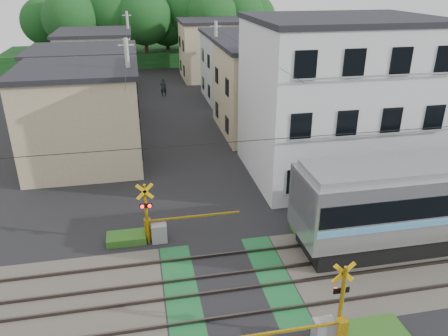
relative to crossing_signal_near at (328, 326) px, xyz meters
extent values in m
plane|color=black|center=(-2.59, 3.65, -0.71)|extent=(120.00, 120.00, 0.00)
cube|color=#47423A|center=(-2.59, 3.65, -0.71)|extent=(120.00, 6.00, 0.00)
cube|color=black|center=(-2.59, 3.65, -0.71)|extent=(5.20, 120.00, 0.00)
cube|color=#145126|center=(-4.49, 3.65, -0.70)|extent=(1.30, 6.00, 0.00)
cube|color=#145126|center=(-0.69, 3.65, -0.70)|extent=(1.30, 6.00, 0.00)
cube|color=#3F3833|center=(-2.59, 1.75, -0.64)|extent=(120.00, 0.08, 0.14)
cube|color=#3F3833|center=(-2.59, 3.15, -0.64)|extent=(120.00, 0.08, 0.14)
cube|color=#3F3833|center=(-2.59, 4.15, -0.64)|extent=(120.00, 0.08, 0.14)
cube|color=#3F3833|center=(-2.59, 5.55, -0.64)|extent=(120.00, 0.08, 0.14)
cube|color=black|center=(3.74, 4.85, -0.38)|extent=(2.63, 2.41, 0.66)
cube|color=black|center=(0.83, 4.85, 2.13)|extent=(0.10, 2.64, 1.71)
cylinder|color=yellow|center=(0.41, 0.05, 0.79)|extent=(0.14, 0.14, 3.00)
cube|color=yellow|center=(0.41, 0.15, 1.99)|extent=(0.77, 0.05, 0.77)
cube|color=yellow|center=(0.41, 0.15, 1.99)|extent=(0.77, 0.05, 0.77)
cube|color=black|center=(0.41, 0.15, 1.29)|extent=(0.55, 0.05, 0.20)
sphere|color=#FF0C07|center=(0.25, 0.21, 1.29)|extent=(0.16, 0.16, 0.16)
sphere|color=#FF0C07|center=(0.57, 0.21, 1.29)|extent=(0.16, 0.16, 0.16)
cube|color=gray|center=(-0.09, 0.05, -0.26)|extent=(0.70, 0.50, 0.90)
cube|color=yellow|center=(0.41, -0.20, -0.16)|extent=(0.30, 0.30, 1.10)
cube|color=yellow|center=(-1.84, -0.20, 0.29)|extent=(4.20, 0.08, 0.08)
cylinder|color=yellow|center=(-5.59, 7.25, 0.79)|extent=(0.14, 0.14, 3.00)
cube|color=yellow|center=(-5.59, 7.15, 1.99)|extent=(0.77, 0.05, 0.77)
cube|color=yellow|center=(-5.59, 7.15, 1.99)|extent=(0.77, 0.05, 0.77)
cube|color=black|center=(-5.59, 7.15, 1.29)|extent=(0.55, 0.05, 0.20)
sphere|color=#FF0C07|center=(-5.75, 7.09, 1.29)|extent=(0.16, 0.16, 0.16)
sphere|color=#FF0C07|center=(-5.43, 7.09, 1.29)|extent=(0.16, 0.16, 0.16)
cube|color=gray|center=(-5.09, 7.25, -0.26)|extent=(0.70, 0.50, 0.90)
cube|color=yellow|center=(-5.59, 7.50, -0.16)|extent=(0.30, 0.30, 1.10)
cube|color=yellow|center=(-3.34, 7.50, 0.29)|extent=(4.20, 0.08, 0.08)
cube|color=silver|center=(5.91, 13.15, 3.79)|extent=(10.00, 8.00, 9.00)
cube|color=black|center=(5.91, 13.15, 8.44)|extent=(10.20, 8.16, 0.30)
cube|color=black|center=(2.21, 9.12, 0.79)|extent=(1.10, 0.06, 1.40)
cube|color=black|center=(4.66, 9.12, 0.79)|extent=(1.10, 0.06, 1.40)
cube|color=black|center=(7.11, 9.12, 0.79)|extent=(1.10, 0.06, 1.40)
cube|color=black|center=(9.56, 9.12, 0.79)|extent=(1.10, 0.06, 1.40)
cube|color=gray|center=(5.91, 8.90, 0.19)|extent=(9.00, 0.06, 0.08)
cube|color=black|center=(2.21, 9.12, 3.79)|extent=(1.10, 0.06, 1.40)
cube|color=black|center=(4.66, 9.12, 3.79)|extent=(1.10, 0.06, 1.40)
cube|color=black|center=(7.11, 9.12, 3.79)|extent=(1.10, 0.06, 1.40)
cube|color=black|center=(9.56, 9.12, 3.79)|extent=(1.10, 0.06, 1.40)
cube|color=gray|center=(5.91, 8.90, 3.19)|extent=(9.00, 0.06, 0.08)
cube|color=black|center=(2.21, 9.12, 6.79)|extent=(1.10, 0.06, 1.40)
cube|color=black|center=(4.66, 9.12, 6.79)|extent=(1.10, 0.06, 1.40)
cube|color=black|center=(7.11, 9.12, 6.79)|extent=(1.10, 0.06, 1.40)
cube|color=black|center=(9.56, 9.12, 6.79)|extent=(1.10, 0.06, 1.40)
cube|color=gray|center=(5.91, 8.90, 6.19)|extent=(9.00, 0.06, 0.08)
cube|color=tan|center=(-9.09, 17.65, 2.29)|extent=(7.00, 7.00, 6.00)
cube|color=black|center=(-9.09, 17.65, 5.44)|extent=(7.35, 7.35, 0.30)
cube|color=black|center=(-5.56, 15.90, 0.59)|extent=(0.06, 1.00, 1.20)
cube|color=black|center=(-5.56, 19.40, 0.59)|extent=(0.06, 1.00, 1.20)
cube|color=black|center=(-5.56, 15.90, 3.39)|extent=(0.06, 1.00, 1.20)
cube|color=black|center=(-5.56, 19.40, 3.39)|extent=(0.06, 1.00, 1.20)
cube|color=tan|center=(4.21, 21.65, 2.54)|extent=(7.00, 8.00, 6.50)
cube|color=black|center=(4.21, 21.65, 5.94)|extent=(7.35, 8.40, 0.30)
cube|color=black|center=(0.68, 19.65, 0.59)|extent=(0.06, 1.00, 1.20)
cube|color=black|center=(0.68, 23.65, 0.59)|extent=(0.06, 1.00, 1.20)
cube|color=black|center=(0.68, 19.65, 3.39)|extent=(0.06, 1.00, 1.20)
cube|color=black|center=(0.68, 23.65, 3.39)|extent=(0.06, 1.00, 1.20)
cube|color=#ACAFB1|center=(-9.59, 26.65, 2.19)|extent=(8.00, 7.00, 5.80)
cube|color=black|center=(-9.59, 26.65, 5.24)|extent=(8.40, 7.35, 0.30)
cube|color=black|center=(-5.56, 24.90, 0.59)|extent=(0.06, 1.00, 1.20)
cube|color=black|center=(-5.56, 28.40, 0.59)|extent=(0.06, 1.00, 1.20)
cube|color=black|center=(-5.56, 24.90, 3.39)|extent=(0.06, 1.00, 1.20)
cube|color=black|center=(-5.56, 28.40, 3.39)|extent=(0.06, 1.00, 1.20)
cube|color=#ACAFB1|center=(4.61, 31.65, 2.39)|extent=(7.00, 7.00, 6.20)
cube|color=black|center=(4.61, 31.65, 5.64)|extent=(7.35, 7.35, 0.30)
cube|color=black|center=(1.08, 29.90, 0.59)|extent=(0.06, 1.00, 1.20)
cube|color=black|center=(1.08, 33.40, 0.59)|extent=(0.06, 1.00, 1.20)
cube|color=black|center=(1.08, 29.90, 3.39)|extent=(0.06, 1.00, 1.20)
cube|color=black|center=(1.08, 33.40, 3.39)|extent=(0.06, 1.00, 1.20)
cube|color=beige|center=(-9.39, 36.65, 2.29)|extent=(7.00, 8.00, 6.00)
cube|color=black|center=(-9.39, 36.65, 5.44)|extent=(7.35, 8.40, 0.30)
cube|color=black|center=(-5.86, 34.65, 0.59)|extent=(0.06, 1.00, 1.20)
cube|color=black|center=(-5.86, 38.65, 0.59)|extent=(0.06, 1.00, 1.20)
cube|color=black|center=(-5.86, 34.65, 3.39)|extent=(0.06, 1.00, 1.20)
cube|color=black|center=(-5.86, 38.65, 3.39)|extent=(0.06, 1.00, 1.20)
cube|color=tan|center=(3.91, 41.65, 2.49)|extent=(8.00, 7.00, 6.40)
cube|color=black|center=(3.91, 41.65, 5.84)|extent=(8.40, 7.35, 0.30)
cube|color=black|center=(-0.12, 39.90, 0.59)|extent=(0.06, 1.00, 1.20)
cube|color=black|center=(-0.12, 43.40, 0.59)|extent=(0.06, 1.00, 1.20)
cube|color=black|center=(-0.12, 39.90, 3.39)|extent=(0.06, 1.00, 1.20)
cube|color=black|center=(-0.12, 43.40, 3.39)|extent=(0.06, 1.00, 1.20)
cube|color=#174619|center=(-2.59, 53.65, 0.29)|extent=(40.00, 10.00, 2.00)
cylinder|color=#332114|center=(-16.77, 53.61, 1.49)|extent=(0.50, 0.50, 4.40)
sphere|color=#174619|center=(-16.77, 53.61, 5.01)|extent=(6.16, 6.16, 6.16)
cylinder|color=#332114|center=(-12.87, 49.05, 1.75)|extent=(0.50, 0.50, 4.92)
sphere|color=#174619|center=(-12.87, 49.05, 5.69)|extent=(6.89, 6.89, 6.89)
cylinder|color=#332114|center=(-9.87, 53.39, 1.42)|extent=(0.50, 0.50, 4.27)
sphere|color=#174619|center=(-9.87, 53.39, 4.84)|extent=(5.97, 5.97, 5.97)
cylinder|color=#332114|center=(-7.71, 50.66, 1.93)|extent=(0.50, 0.50, 5.28)
sphere|color=#174619|center=(-7.71, 50.66, 6.15)|extent=(7.39, 7.39, 7.39)
cylinder|color=#332114|center=(-3.93, 48.94, 1.77)|extent=(0.50, 0.50, 4.96)
sphere|color=#174619|center=(-3.93, 48.94, 5.74)|extent=(6.94, 6.94, 6.94)
cylinder|color=#332114|center=(-0.94, 51.61, 1.32)|extent=(0.50, 0.50, 4.06)
sphere|color=#174619|center=(-0.94, 51.61, 4.56)|extent=(5.68, 5.68, 5.68)
cylinder|color=#332114|center=(2.12, 51.22, 2.04)|extent=(0.50, 0.50, 5.51)
sphere|color=#174619|center=(2.12, 51.22, 6.45)|extent=(7.71, 7.71, 7.71)
cylinder|color=#332114|center=(4.49, 48.86, 1.81)|extent=(0.50, 0.50, 5.04)
sphere|color=#174619|center=(4.49, 48.86, 5.84)|extent=(7.05, 7.05, 7.05)
cylinder|color=#332114|center=(9.01, 50.59, 1.67)|extent=(0.50, 0.50, 4.77)
sphere|color=#174619|center=(9.01, 50.59, 5.48)|extent=(6.67, 6.67, 6.67)
cylinder|color=#332114|center=(11.06, 51.99, 1.57)|extent=(0.50, 0.50, 4.55)
sphere|color=#174619|center=(11.06, 51.99, 5.21)|extent=(6.38, 6.38, 6.38)
cube|color=black|center=(3.41, 4.85, 4.89)|extent=(60.00, 0.02, 0.02)
cylinder|color=#A5A5A0|center=(-5.99, 16.65, 3.29)|extent=(0.26, 0.26, 8.00)
cube|color=#A5A5A0|center=(-5.99, 16.65, 6.89)|extent=(0.90, 0.08, 0.08)
cylinder|color=#A5A5A0|center=(1.01, 25.65, 3.29)|extent=(0.26, 0.26, 8.00)
cube|color=#A5A5A0|center=(1.01, 25.65, 6.89)|extent=(0.90, 0.08, 0.08)
cylinder|color=#A5A5A0|center=(-5.99, 37.65, 3.29)|extent=(0.26, 0.26, 8.00)
cube|color=#A5A5A0|center=(-5.99, 37.65, 6.89)|extent=(0.90, 0.08, 0.08)
cube|color=black|center=(-5.99, 27.15, 6.69)|extent=(0.02, 42.00, 0.02)
cube|color=black|center=(1.01, 27.15, 6.69)|extent=(0.02, 42.00, 0.02)
imported|color=black|center=(-2.92, 34.02, 0.19)|extent=(0.73, 0.56, 1.80)
cube|color=#2D5E1E|center=(1.61, -0.15, -0.51)|extent=(2.20, 1.20, 0.40)
cube|color=#2D5E1E|center=(-6.59, 7.55, -0.53)|extent=(1.80, 1.00, 0.36)
cube|color=#2D5E1E|center=(2.01, 6.85, -0.56)|extent=(1.50, 0.90, 0.30)
camera|label=1|loc=(-5.55, -10.17, 10.64)|focal=35.00mm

